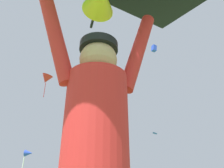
# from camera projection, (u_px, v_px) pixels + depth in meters

# --- Properties ---
(kite_flyer_person) EXTENTS (0.80, 0.42, 1.92)m
(kite_flyer_person) POSITION_uv_depth(u_px,v_px,m) (95.00, 157.00, 1.01)
(kite_flyer_person) COLOR #424751
(kite_flyer_person) RESTS_ON ground
(distant_kite_orange_mid_right) EXTENTS (0.82, 0.87, 0.41)m
(distant_kite_orange_mid_right) POSITION_uv_depth(u_px,v_px,m) (58.00, 51.00, 13.24)
(distant_kite_orange_mid_right) COLOR orange
(distant_kite_red_high_left) EXTENTS (1.43, 1.36, 2.17)m
(distant_kite_red_high_left) POSITION_uv_depth(u_px,v_px,m) (46.00, 79.00, 17.31)
(distant_kite_red_high_left) COLOR red
(distant_kite_white_low_right) EXTENTS (1.20, 1.13, 2.09)m
(distant_kite_white_low_right) POSITION_uv_depth(u_px,v_px,m) (97.00, 96.00, 35.51)
(distant_kite_white_low_right) COLOR white
(distant_kite_blue_low_left) EXTENTS (0.73, 0.64, 0.82)m
(distant_kite_blue_low_left) POSITION_uv_depth(u_px,v_px,m) (154.00, 48.00, 24.43)
(distant_kite_blue_low_left) COLOR blue
(distant_kite_blue_overhead_distant) EXTENTS (0.90, 0.93, 0.36)m
(distant_kite_blue_overhead_distant) POSITION_uv_depth(u_px,v_px,m) (155.00, 133.00, 31.78)
(distant_kite_blue_overhead_distant) COLOR blue
(distant_kite_blue_far_center) EXTENTS (0.82, 0.80, 0.30)m
(distant_kite_blue_far_center) POSITION_uv_depth(u_px,v_px,m) (88.00, 125.00, 29.48)
(distant_kite_blue_far_center) COLOR blue
(marker_flag) EXTENTS (0.30, 0.24, 1.96)m
(marker_flag) POSITION_uv_depth(u_px,v_px,m) (27.00, 157.00, 7.58)
(marker_flag) COLOR silver
(marker_flag) RESTS_ON ground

